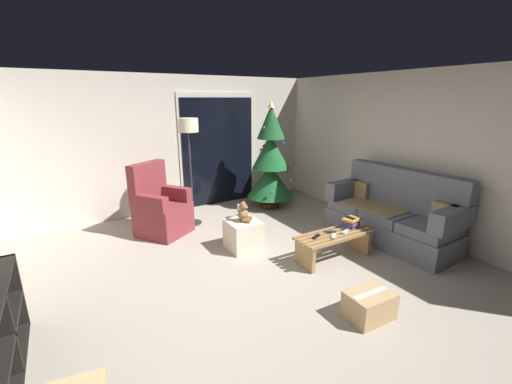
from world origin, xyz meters
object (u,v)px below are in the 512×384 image
object	(u,v)px
remote_silver	(346,232)
floor_lamp	(189,136)
teddy_bear_chestnut	(244,213)
teddy_bear_cream_by_tree	(240,212)
cell_phone	(350,218)
book_stack	(350,222)
christmas_tree	(271,162)
remote_graphite	(330,231)
armchair	(160,209)
remote_white	(334,236)
coffee_table	(334,242)
cardboard_box_taped_mid_floor	(369,305)
ottoman	(243,235)
remote_black	(316,237)
couch	(392,215)

from	to	relation	value
remote_silver	floor_lamp	size ratio (longest dim) A/B	0.09
teddy_bear_chestnut	teddy_bear_cream_by_tree	bearing A→B (deg)	64.29
remote_silver	cell_phone	distance (m)	0.27
book_stack	christmas_tree	xyz separation A→B (m)	(0.11, 2.21, 0.47)
remote_graphite	armchair	size ratio (longest dim) A/B	0.14
book_stack	armchair	world-z (taller)	armchair
remote_silver	remote_white	world-z (taller)	same
coffee_table	book_stack	bearing A→B (deg)	11.98
armchair	cardboard_box_taped_mid_floor	distance (m)	3.37
remote_silver	remote_graphite	bearing A→B (deg)	-146.08
remote_graphite	remote_silver	bearing A→B (deg)	87.16
remote_silver	cardboard_box_taped_mid_floor	xyz separation A→B (m)	(-0.71, -1.04, -0.24)
armchair	ottoman	size ratio (longest dim) A/B	2.57
book_stack	ottoman	world-z (taller)	book_stack
coffee_table	armchair	size ratio (longest dim) A/B	0.97
coffee_table	remote_graphite	xyz separation A→B (m)	(-0.03, 0.06, 0.13)
floor_lamp	remote_black	bearing A→B (deg)	-68.22
remote_silver	armchair	distance (m)	2.83
book_stack	coffee_table	bearing A→B (deg)	-168.02
coffee_table	remote_graphite	distance (m)	0.15
armchair	teddy_bear_cream_by_tree	xyz separation A→B (m)	(1.38, -0.08, -0.28)
armchair	ottoman	world-z (taller)	armchair
remote_white	ottoman	world-z (taller)	ottoman
cell_phone	christmas_tree	distance (m)	2.25
christmas_tree	ottoman	world-z (taller)	christmas_tree
christmas_tree	armchair	size ratio (longest dim) A/B	1.80
remote_black	teddy_bear_chestnut	xyz separation A→B (m)	(-0.59, 0.86, 0.16)
armchair	teddy_bear_chestnut	distance (m)	1.46
book_stack	teddy_bear_chestnut	world-z (taller)	teddy_bear_chestnut
ottoman	teddy_bear_chestnut	distance (m)	0.33
christmas_tree	floor_lamp	size ratio (longest dim) A/B	1.14
remote_white	floor_lamp	world-z (taller)	floor_lamp
couch	armchair	xyz separation A→B (m)	(-2.92, 2.04, 0.00)
couch	cardboard_box_taped_mid_floor	world-z (taller)	couch
coffee_table	cardboard_box_taped_mid_floor	size ratio (longest dim) A/B	2.39
book_stack	armchair	bearing A→B (deg)	136.73
book_stack	floor_lamp	size ratio (longest dim) A/B	0.15
coffee_table	remote_graphite	size ratio (longest dim) A/B	7.05
christmas_tree	teddy_bear_cream_by_tree	world-z (taller)	christmas_tree
armchair	christmas_tree	bearing A→B (deg)	5.84
cardboard_box_taped_mid_floor	remote_white	bearing A→B (deg)	64.81
remote_white	teddy_bear_cream_by_tree	size ratio (longest dim) A/B	0.55
coffee_table	teddy_bear_chestnut	world-z (taller)	teddy_bear_chestnut
coffee_table	christmas_tree	world-z (taller)	christmas_tree
remote_silver	floor_lamp	distance (m)	2.84
coffee_table	remote_black	world-z (taller)	remote_black
remote_black	remote_white	xyz separation A→B (m)	(0.20, -0.11, 0.00)
book_stack	teddy_bear_chestnut	xyz separation A→B (m)	(-1.25, 0.81, 0.11)
christmas_tree	armchair	distance (m)	2.28
armchair	remote_silver	bearing A→B (deg)	-48.21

